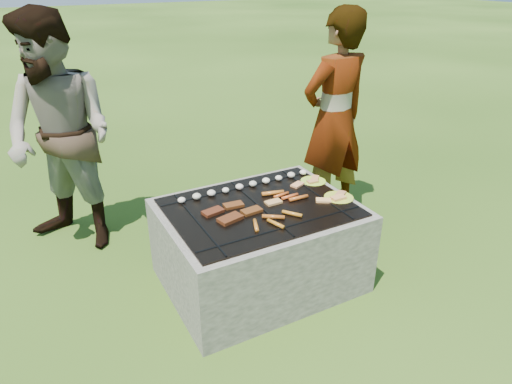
# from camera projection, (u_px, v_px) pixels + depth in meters

# --- Properties ---
(lawn) EXTENTS (60.00, 60.00, 0.00)m
(lawn) POSITION_uv_depth(u_px,v_px,m) (259.00, 280.00, 3.36)
(lawn) COLOR #224110
(lawn) RESTS_ON ground
(fire_pit) EXTENTS (1.30, 1.00, 0.62)m
(fire_pit) POSITION_uv_depth(u_px,v_px,m) (259.00, 248.00, 3.23)
(fire_pit) COLOR gray
(fire_pit) RESTS_ON ground
(mushrooms) EXTENTS (1.05, 0.06, 0.04)m
(mushrooms) POSITION_uv_depth(u_px,v_px,m) (246.00, 185.00, 3.34)
(mushrooms) COLOR white
(mushrooms) RESTS_ON fire_pit
(pork_slabs) EXTENTS (0.38, 0.27, 0.02)m
(pork_slabs) POSITION_uv_depth(u_px,v_px,m) (231.00, 212.00, 2.99)
(pork_slabs) COLOR maroon
(pork_slabs) RESTS_ON fire_pit
(sausages) EXTENTS (0.55, 0.48, 0.03)m
(sausages) POSITION_uv_depth(u_px,v_px,m) (280.00, 206.00, 3.07)
(sausages) COLOR orange
(sausages) RESTS_ON fire_pit
(bread_on_grate) EXTENTS (0.44, 0.40, 0.01)m
(bread_on_grate) POSITION_uv_depth(u_px,v_px,m) (297.00, 196.00, 3.21)
(bread_on_grate) COLOR #E5BD75
(bread_on_grate) RESTS_ON fire_pit
(plate_far) EXTENTS (0.20, 0.20, 0.03)m
(plate_far) POSITION_uv_depth(u_px,v_px,m) (313.00, 181.00, 3.46)
(plate_far) COLOR #F1F83B
(plate_far) RESTS_ON fire_pit
(plate_near) EXTENTS (0.27, 0.27, 0.03)m
(plate_near) POSITION_uv_depth(u_px,v_px,m) (339.00, 197.00, 3.21)
(plate_near) COLOR yellow
(plate_near) RESTS_ON fire_pit
(cook) EXTENTS (0.70, 0.50, 1.82)m
(cook) POSITION_uv_depth(u_px,v_px,m) (334.00, 120.00, 3.87)
(cook) COLOR gray
(cook) RESTS_ON ground
(bystander) EXTENTS (1.11, 1.14, 1.85)m
(bystander) POSITION_uv_depth(u_px,v_px,m) (61.00, 137.00, 3.43)
(bystander) COLOR #AAA18E
(bystander) RESTS_ON ground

